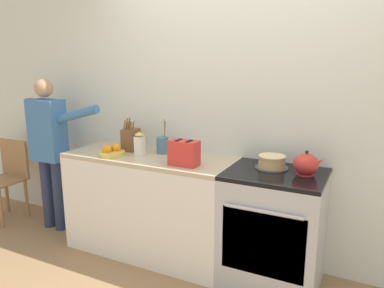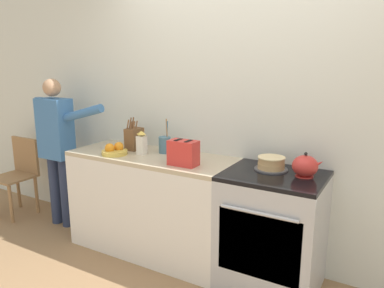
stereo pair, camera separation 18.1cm
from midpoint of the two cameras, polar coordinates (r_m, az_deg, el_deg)
name	(u,v)px [view 1 (the left image)]	position (r m, az deg, el deg)	size (l,w,h in m)	color
wall_back	(243,109)	(3.11, 6.19, 5.29)	(8.00, 0.04, 2.60)	silver
counter_cabinet	(150,204)	(3.39, -7.89, -9.07)	(1.48, 0.59, 0.89)	white
stove_range	(273,229)	(2.95, 10.48, -12.60)	(0.72, 0.62, 0.89)	#B7BABF
layer_cake	(272,162)	(2.88, 10.31, -2.78)	(0.25, 0.25, 0.10)	#4C4C51
tea_kettle	(306,164)	(2.77, 15.25, -3.01)	(0.22, 0.18, 0.18)	red
knife_block	(131,139)	(3.43, -10.80, 0.70)	(0.11, 0.16, 0.29)	brown
utensil_crock	(163,145)	(3.29, -6.08, -0.13)	(0.11, 0.11, 0.31)	#477084
fruit_bowl	(112,152)	(3.30, -13.67, -1.15)	(0.22, 0.22, 0.10)	gold
toaster	(184,153)	(2.90, -3.01, -1.39)	(0.24, 0.13, 0.20)	red
milk_carton	(140,144)	(3.24, -9.58, -0.02)	(0.07, 0.07, 0.21)	white
person_baker	(49,143)	(3.96, -22.18, 0.17)	(0.89, 0.20, 1.52)	#283351
dining_chair	(8,174)	(4.56, -27.25, -4.12)	(0.40, 0.40, 0.85)	#997047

